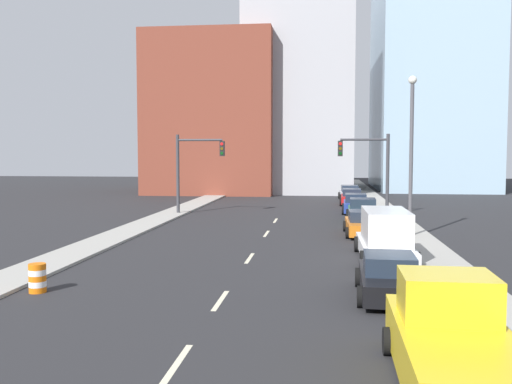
# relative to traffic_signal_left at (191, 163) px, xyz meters

# --- Properties ---
(sidewalk_left) EXTENTS (2.14, 90.96, 0.12)m
(sidewalk_left) POSITION_rel_traffic_signal_left_xyz_m (-1.47, 7.38, -3.71)
(sidewalk_left) COLOR #9E9B93
(sidewalk_left) RESTS_ON ground
(sidewalk_right) EXTENTS (2.14, 90.96, 0.12)m
(sidewalk_right) POSITION_rel_traffic_signal_left_xyz_m (14.43, 7.38, -3.71)
(sidewalk_right) COLOR #9E9B93
(sidewalk_right) RESTS_ON ground
(lane_stripe_at_9m) EXTENTS (0.16, 2.40, 0.01)m
(lane_stripe_at_9m) POSITION_rel_traffic_signal_left_xyz_m (6.48, -29.25, -3.76)
(lane_stripe_at_9m) COLOR beige
(lane_stripe_at_9m) RESTS_ON ground
(lane_stripe_at_14m) EXTENTS (0.16, 2.40, 0.01)m
(lane_stripe_at_14m) POSITION_rel_traffic_signal_left_xyz_m (6.48, -23.93, -3.76)
(lane_stripe_at_14m) COLOR beige
(lane_stripe_at_14m) RESTS_ON ground
(lane_stripe_at_21m) EXTENTS (0.16, 2.40, 0.01)m
(lane_stripe_at_21m) POSITION_rel_traffic_signal_left_xyz_m (6.48, -16.84, -3.76)
(lane_stripe_at_21m) COLOR beige
(lane_stripe_at_21m) RESTS_ON ground
(lane_stripe_at_29m) EXTENTS (0.16, 2.40, 0.01)m
(lane_stripe_at_29m) POSITION_rel_traffic_signal_left_xyz_m (6.48, -9.37, -3.76)
(lane_stripe_at_29m) COLOR beige
(lane_stripe_at_29m) RESTS_ON ground
(lane_stripe_at_35m) EXTENTS (0.16, 2.40, 0.01)m
(lane_stripe_at_35m) POSITION_rel_traffic_signal_left_xyz_m (6.48, -3.16, -3.76)
(lane_stripe_at_35m) COLOR beige
(lane_stripe_at_35m) RESTS_ON ground
(building_brick_left) EXTENTS (14.00, 16.00, 17.50)m
(building_brick_left) POSITION_rel_traffic_signal_left_xyz_m (-2.67, 24.90, 4.98)
(building_brick_left) COLOR brown
(building_brick_left) RESTS_ON ground
(building_office_center) EXTENTS (12.00, 20.00, 21.56)m
(building_office_center) POSITION_rel_traffic_signal_left_xyz_m (6.85, 28.90, 7.01)
(building_office_center) COLOR #A8A8AD
(building_office_center) RESTS_ON ground
(building_glass_right) EXTENTS (13.00, 20.00, 32.61)m
(building_glass_right) POSITION_rel_traffic_signal_left_xyz_m (22.73, 32.90, 12.54)
(building_glass_right) COLOR #99B7CC
(building_glass_right) RESTS_ON ground
(traffic_signal_left) EXTENTS (3.62, 0.35, 5.88)m
(traffic_signal_left) POSITION_rel_traffic_signal_left_xyz_m (0.00, 0.00, 0.00)
(traffic_signal_left) COLOR #38383D
(traffic_signal_left) RESTS_ON ground
(traffic_signal_right) EXTENTS (3.62, 0.35, 5.88)m
(traffic_signal_right) POSITION_rel_traffic_signal_left_xyz_m (13.14, 0.00, 0.00)
(traffic_signal_right) COLOR #38383D
(traffic_signal_right) RESTS_ON ground
(traffic_barrel) EXTENTS (0.56, 0.56, 0.95)m
(traffic_barrel) POSITION_rel_traffic_signal_left_xyz_m (0.34, -23.61, -3.29)
(traffic_barrel) COLOR orange
(traffic_barrel) RESTS_ON ground
(street_lamp) EXTENTS (0.44, 0.44, 8.59)m
(street_lamp) POSITION_rel_traffic_signal_left_xyz_m (14.25, -10.07, 1.20)
(street_lamp) COLOR #4C4C51
(street_lamp) RESTS_ON ground
(pickup_truck_yellow) EXTENTS (2.51, 5.45, 2.08)m
(pickup_truck_yellow) POSITION_rel_traffic_signal_left_xyz_m (12.17, -29.69, -2.93)
(pickup_truck_yellow) COLOR gold
(pickup_truck_yellow) RESTS_ON ground
(sedan_black) EXTENTS (2.17, 4.34, 1.38)m
(sedan_black) POSITION_rel_traffic_signal_left_xyz_m (11.71, -22.92, -3.13)
(sedan_black) COLOR black
(sedan_black) RESTS_ON ground
(box_truck_white) EXTENTS (2.33, 6.12, 2.17)m
(box_truck_white) POSITION_rel_traffic_signal_left_xyz_m (12.25, -16.69, -2.74)
(box_truck_white) COLOR silver
(box_truck_white) RESTS_ON ground
(sedan_orange) EXTENTS (2.17, 4.52, 1.36)m
(sedan_orange) POSITION_rel_traffic_signal_left_xyz_m (11.89, -9.25, -3.15)
(sedan_orange) COLOR orange
(sedan_orange) RESTS_ON ground
(sedan_green) EXTENTS (2.30, 4.27, 1.52)m
(sedan_green) POSITION_rel_traffic_signal_left_xyz_m (12.27, -2.75, -3.08)
(sedan_green) COLOR #1E6033
(sedan_green) RESTS_ON ground
(sedan_blue) EXTENTS (2.17, 4.64, 1.45)m
(sedan_blue) POSITION_rel_traffic_signal_left_xyz_m (12.10, 2.38, -3.11)
(sedan_blue) COLOR navy
(sedan_blue) RESTS_ON ground
(sedan_red) EXTENTS (2.17, 4.52, 1.40)m
(sedan_red) POSITION_rel_traffic_signal_left_xyz_m (12.13, 9.05, -3.12)
(sedan_red) COLOR red
(sedan_red) RESTS_ON ground
(sedan_silver) EXTENTS (2.12, 4.46, 1.40)m
(sedan_silver) POSITION_rel_traffic_signal_left_xyz_m (12.20, 14.27, -3.13)
(sedan_silver) COLOR #B2B2BC
(sedan_silver) RESTS_ON ground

